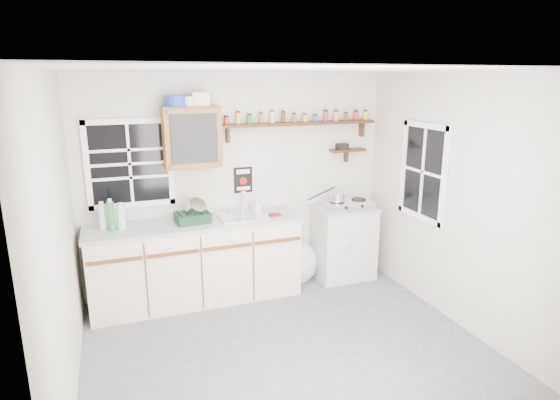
{
  "coord_description": "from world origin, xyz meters",
  "views": [
    {
      "loc": [
        -1.4,
        -3.58,
        2.44
      ],
      "look_at": [
        0.13,
        0.55,
        1.28
      ],
      "focal_mm": 30.0,
      "sensor_mm": 36.0,
      "label": 1
    }
  ],
  "objects_px": {
    "upper_cabinet": "(192,137)",
    "dish_rack": "(194,214)",
    "hotplate": "(348,203)",
    "main_cabinet": "(197,261)",
    "spice_shelf": "(300,122)",
    "right_cabinet": "(343,241)"
  },
  "relations": [
    {
      "from": "right_cabinet",
      "to": "hotplate",
      "type": "xyz_separation_m",
      "value": [
        0.04,
        -0.02,
        0.49
      ]
    },
    {
      "from": "dish_rack",
      "to": "hotplate",
      "type": "height_order",
      "value": "dish_rack"
    },
    {
      "from": "dish_rack",
      "to": "main_cabinet",
      "type": "bearing_deg",
      "value": 39.48
    },
    {
      "from": "main_cabinet",
      "to": "spice_shelf",
      "type": "height_order",
      "value": "spice_shelf"
    },
    {
      "from": "upper_cabinet",
      "to": "hotplate",
      "type": "distance_m",
      "value": 2.04
    },
    {
      "from": "hotplate",
      "to": "spice_shelf",
      "type": "bearing_deg",
      "value": 161.03
    },
    {
      "from": "main_cabinet",
      "to": "upper_cabinet",
      "type": "height_order",
      "value": "upper_cabinet"
    },
    {
      "from": "main_cabinet",
      "to": "dish_rack",
      "type": "bearing_deg",
      "value": -134.71
    },
    {
      "from": "right_cabinet",
      "to": "upper_cabinet",
      "type": "distance_m",
      "value": 2.26
    },
    {
      "from": "upper_cabinet",
      "to": "hotplate",
      "type": "height_order",
      "value": "upper_cabinet"
    },
    {
      "from": "right_cabinet",
      "to": "spice_shelf",
      "type": "distance_m",
      "value": 1.58
    },
    {
      "from": "main_cabinet",
      "to": "upper_cabinet",
      "type": "xyz_separation_m",
      "value": [
        0.03,
        0.14,
        1.36
      ]
    },
    {
      "from": "upper_cabinet",
      "to": "hotplate",
      "type": "relative_size",
      "value": 1.08
    },
    {
      "from": "main_cabinet",
      "to": "upper_cabinet",
      "type": "bearing_deg",
      "value": 76.32
    },
    {
      "from": "upper_cabinet",
      "to": "spice_shelf",
      "type": "relative_size",
      "value": 0.34
    },
    {
      "from": "right_cabinet",
      "to": "hotplate",
      "type": "height_order",
      "value": "hotplate"
    },
    {
      "from": "right_cabinet",
      "to": "hotplate",
      "type": "distance_m",
      "value": 0.5
    },
    {
      "from": "spice_shelf",
      "to": "dish_rack",
      "type": "height_order",
      "value": "spice_shelf"
    },
    {
      "from": "upper_cabinet",
      "to": "dish_rack",
      "type": "bearing_deg",
      "value": -106.17
    },
    {
      "from": "main_cabinet",
      "to": "hotplate",
      "type": "distance_m",
      "value": 1.94
    },
    {
      "from": "right_cabinet",
      "to": "hotplate",
      "type": "bearing_deg",
      "value": -25.75
    },
    {
      "from": "right_cabinet",
      "to": "spice_shelf",
      "type": "bearing_deg",
      "value": 160.17
    }
  ]
}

